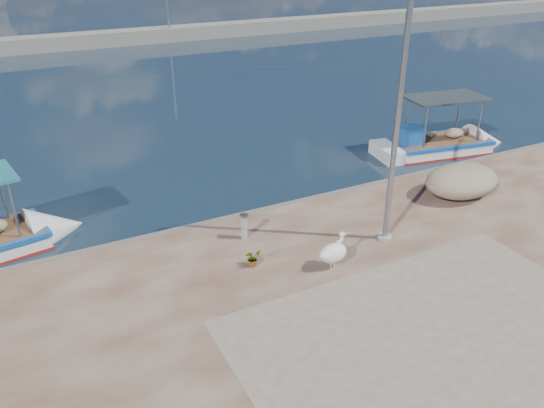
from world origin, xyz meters
The scene contains 9 objects.
ground centered at (0.00, 0.00, 0.00)m, with size 1400.00×1400.00×0.00m, color #162635.
quay_patch centered at (1.00, -3.00, 0.50)m, with size 9.00×7.00×0.01m, color gray.
breakwater centered at (0.00, 40.00, 0.60)m, with size 120.00×2.20×7.50m.
boat_right centered at (9.99, 7.33, 0.23)m, with size 6.26×2.93×2.90m.
pelican centered at (0.46, 1.06, 0.98)m, with size 1.07×0.60×1.02m.
lamp_post centered at (2.67, 1.69, 3.80)m, with size 0.44×0.96×7.00m.
bollard_near centered at (-1.04, 3.58, 0.93)m, with size 0.26×0.26×0.79m.
potted_plant centered at (-1.44, 2.14, 0.74)m, with size 0.43×0.37×0.48m, color #33722D.
net_pile_c centered at (6.83, 2.87, 1.04)m, with size 2.74×1.95×1.08m, color tan.
Camera 1 is at (-6.50, -8.91, 8.51)m, focal length 35.00 mm.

